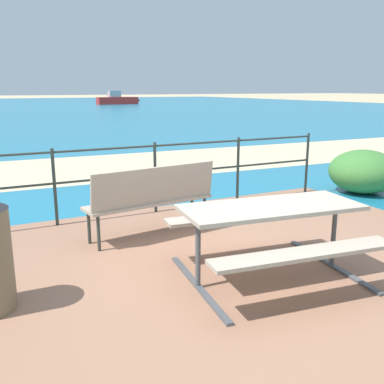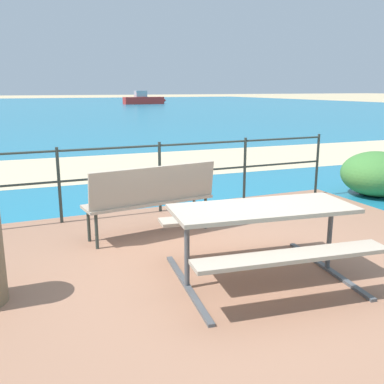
% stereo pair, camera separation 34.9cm
% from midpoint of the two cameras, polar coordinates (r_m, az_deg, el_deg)
% --- Properties ---
extents(ground_plane, '(240.00, 240.00, 0.00)m').
position_cam_midpoint_polar(ground_plane, '(4.75, 7.50, -10.41)').
color(ground_plane, tan).
extents(patio_paving, '(6.40, 5.20, 0.06)m').
position_cam_midpoint_polar(patio_paving, '(4.74, 7.51, -10.08)').
color(patio_paving, '#996B51').
rests_on(patio_paving, ground).
extents(sea_water, '(90.00, 90.00, 0.01)m').
position_cam_midpoint_polar(sea_water, '(43.82, -20.48, 10.15)').
color(sea_water, teal).
rests_on(sea_water, ground).
extents(beach_strip, '(54.11, 5.88, 0.01)m').
position_cam_midpoint_polar(beach_strip, '(10.97, -10.94, 3.22)').
color(beach_strip, beige).
rests_on(beach_strip, ground).
extents(picnic_table, '(1.93, 1.68, 0.74)m').
position_cam_midpoint_polar(picnic_table, '(4.31, 11.52, -4.02)').
color(picnic_table, tan).
rests_on(picnic_table, patio_paving).
extents(park_bench, '(1.71, 0.64, 0.93)m').
position_cam_midpoint_polar(park_bench, '(5.45, -3.45, -0.33)').
color(park_bench, tan).
rests_on(park_bench, patio_paving).
extents(railing_fence, '(5.94, 0.04, 1.07)m').
position_cam_midpoint_polar(railing_fence, '(6.58, -2.74, 3.18)').
color(railing_fence, '#2D3833').
rests_on(railing_fence, patio_paving).
extents(shrub_right, '(1.26, 1.26, 0.80)m').
position_cam_midpoint_polar(shrub_right, '(8.61, 24.11, 2.19)').
color(shrub_right, '#427F38').
rests_on(shrub_right, ground).
extents(boat_mid, '(5.44, 1.50, 1.57)m').
position_cam_midpoint_polar(boat_mid, '(53.68, -6.09, 11.95)').
color(boat_mid, red).
rests_on(boat_mid, sea_water).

